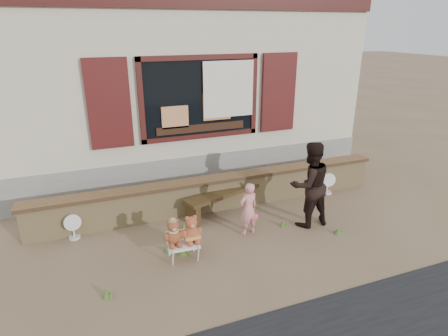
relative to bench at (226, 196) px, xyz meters
name	(u,v)px	position (x,y,z in m)	size (l,w,h in m)	color
ground	(236,232)	(-0.11, -0.80, -0.33)	(80.00, 80.00, 0.00)	brown
shopfront	(171,84)	(-0.11, 3.69, 1.67)	(8.04, 5.13, 4.00)	#BBAE97
brick_wall	(217,192)	(-0.11, 0.20, 0.01)	(7.10, 0.36, 0.67)	tan
bench	(226,196)	(0.00, 0.00, 0.00)	(1.79, 0.91, 0.45)	#352612
folding_chair	(183,244)	(-1.19, -1.24, -0.07)	(0.49, 0.44, 0.29)	silver
teddy_bear_left	(173,231)	(-1.33, -1.24, 0.17)	(0.31, 0.27, 0.43)	brown
teddy_bear_right	(191,228)	(-1.06, -1.25, 0.18)	(0.33, 0.28, 0.45)	brown
child	(248,209)	(0.06, -0.93, 0.15)	(0.35, 0.23, 0.96)	pink
adult	(310,185)	(1.21, -1.00, 0.46)	(0.77, 0.60, 1.58)	black
fan_left	(73,226)	(-2.80, 0.00, -0.10)	(0.30, 0.19, 0.46)	silver
fan_right	(328,183)	(2.38, 0.00, -0.09)	(0.31, 0.20, 0.48)	white
grass_tufts	(219,243)	(-0.56, -1.13, -0.27)	(4.09, 1.51, 0.15)	#436327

